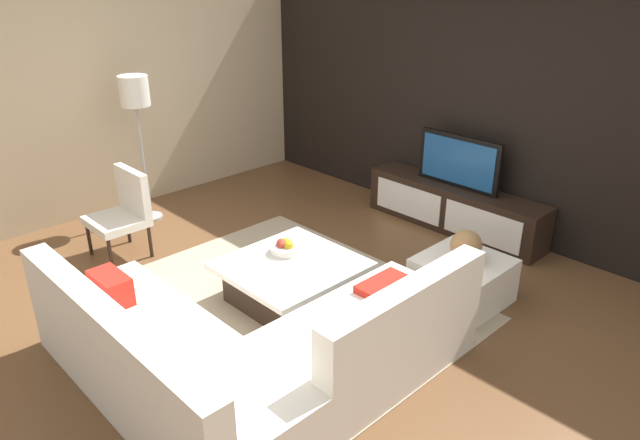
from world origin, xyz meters
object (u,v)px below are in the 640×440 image
at_px(television, 459,161).
at_px(coffee_table, 291,281).
at_px(media_console, 454,208).
at_px(accent_chair_near, 124,208).
at_px(floor_lamp, 135,101).
at_px(fruit_bowl, 286,247).
at_px(ottoman, 462,280).
at_px(sectional_couch, 246,351).
at_px(decorative_ball, 466,246).

height_order(television, coffee_table, television).
height_order(media_console, television, television).
xyz_separation_m(media_console, accent_chair_near, (-1.95, -2.87, 0.24)).
height_order(floor_lamp, fruit_bowl, floor_lamp).
xyz_separation_m(television, ottoman, (0.91, -1.21, -0.58)).
height_order(floor_lamp, ottoman, floor_lamp).
height_order(media_console, floor_lamp, floor_lamp).
bearing_deg(floor_lamp, ottoman, 16.78).
relative_size(television, accent_chair_near, 1.12).
distance_m(sectional_couch, fruit_bowl, 1.32).
distance_m(television, coffee_table, 2.37).
relative_size(television, sectional_couch, 0.41).
distance_m(television, floor_lamp, 3.51).
distance_m(coffee_table, decorative_ball, 1.52).
bearing_deg(ottoman, floor_lamp, -163.22).
relative_size(sectional_couch, floor_lamp, 1.47).
bearing_deg(accent_chair_near, decorative_ball, 36.15).
height_order(sectional_couch, fruit_bowl, sectional_couch).
relative_size(fruit_bowl, decorative_ball, 1.04).
xyz_separation_m(coffee_table, ottoman, (1.01, 1.08, -0.00)).
bearing_deg(coffee_table, media_console, 87.51).
bearing_deg(television, sectional_couch, -80.98).
relative_size(media_console, accent_chair_near, 2.38).
bearing_deg(decorative_ball, floor_lamp, -163.22).
distance_m(sectional_couch, floor_lamp, 3.44).
height_order(ottoman, fruit_bowl, fruit_bowl).
height_order(television, ottoman, television).
relative_size(coffee_table, ottoman, 1.54).
bearing_deg(accent_chair_near, fruit_bowl, 27.95).
bearing_deg(ottoman, media_console, 126.98).
distance_m(media_console, ottoman, 1.52).
distance_m(media_console, coffee_table, 2.30).
bearing_deg(television, media_console, -90.00).
distance_m(coffee_table, ottoman, 1.48).
bearing_deg(floor_lamp, fruit_bowl, 1.87).
relative_size(media_console, decorative_ball, 7.71).
bearing_deg(fruit_bowl, floor_lamp, -178.13).
bearing_deg(sectional_couch, ottoman, 78.90).
height_order(television, accent_chair_near, television).
distance_m(accent_chair_near, fruit_bowl, 1.80).
bearing_deg(sectional_couch, fruit_bowl, 127.15).
bearing_deg(television, decorative_ball, -53.03).
bearing_deg(television, accent_chair_near, -124.16).
height_order(sectional_couch, accent_chair_near, accent_chair_near).
distance_m(accent_chair_near, ottoman, 3.32).
distance_m(media_console, decorative_ball, 1.55).
distance_m(fruit_bowl, decorative_ball, 1.55).
relative_size(media_console, ottoman, 2.96).
bearing_deg(decorative_ball, accent_chair_near, -149.97).
bearing_deg(floor_lamp, accent_chair_near, -41.85).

